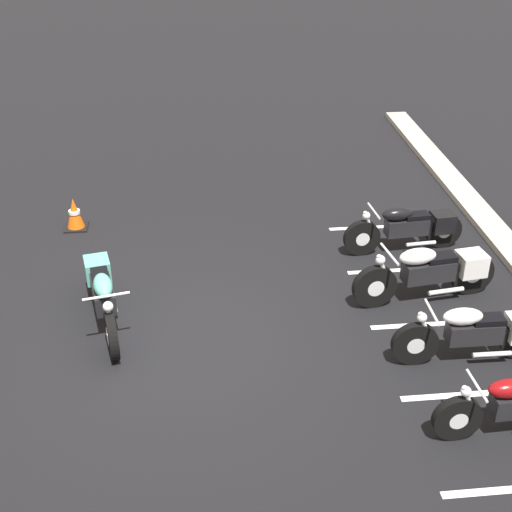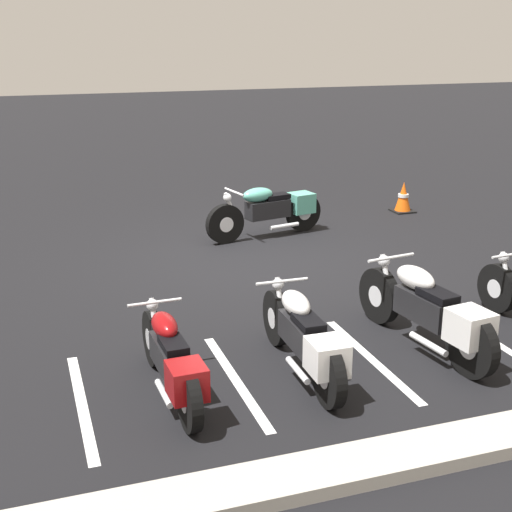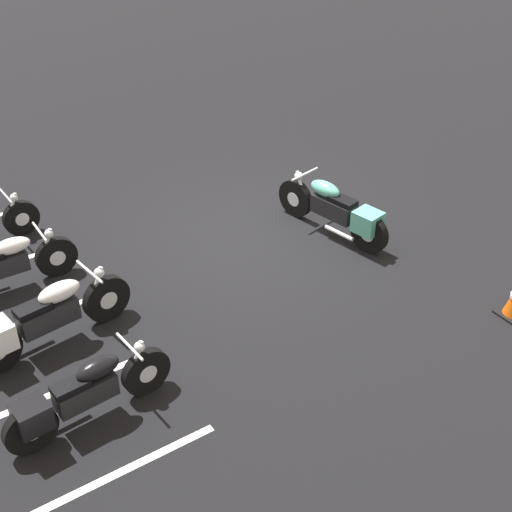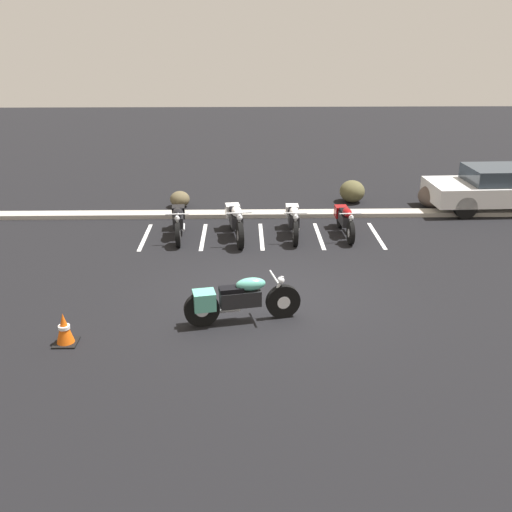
{
  "view_description": "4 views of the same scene",
  "coord_description": "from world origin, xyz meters",
  "views": [
    {
      "loc": [
        7.92,
        0.16,
        5.88
      ],
      "look_at": [
        -1.02,
        1.1,
        0.74
      ],
      "focal_mm": 50.0,
      "sensor_mm": 36.0,
      "label": 1
    },
    {
      "loc": [
        3.28,
        9.81,
        3.36
      ],
      "look_at": [
        0.49,
        1.56,
        0.57
      ],
      "focal_mm": 50.0,
      "sensor_mm": 36.0,
      "label": 2
    },
    {
      "loc": [
        -8.06,
        5.32,
        6.14
      ],
      "look_at": [
        -1.1,
        0.7,
        0.5
      ],
      "focal_mm": 50.0,
      "sensor_mm": 36.0,
      "label": 3
    },
    {
      "loc": [
        -0.55,
        -11.03,
        5.15
      ],
      "look_at": [
        -0.29,
        1.05,
        0.47
      ],
      "focal_mm": 42.0,
      "sensor_mm": 36.0,
      "label": 4
    }
  ],
  "objects": [
    {
      "name": "ground",
      "position": [
        0.0,
        0.0,
        0.0
      ],
      "size": [
        60.0,
        60.0,
        0.0
      ],
      "primitive_type": "plane",
      "color": "black"
    },
    {
      "name": "motorcycle_teal_featured",
      "position": [
        -0.69,
        -1.1,
        0.46
      ],
      "size": [
        2.16,
        0.77,
        0.86
      ],
      "rotation": [
        0.0,
        0.0,
        0.2
      ],
      "color": "black",
      "rests_on": "ground"
    },
    {
      "name": "parked_bike_1",
      "position": [
        -0.76,
        3.69,
        0.47
      ],
      "size": [
        0.7,
        2.23,
        0.88
      ],
      "rotation": [
        0.0,
        0.0,
        -1.44
      ],
      "color": "black",
      "rests_on": "ground"
    },
    {
      "name": "stall_line_1",
      "position": [
        -1.6,
        3.68,
        0.0
      ],
      "size": [
        0.1,
        2.1,
        0.0
      ],
      "primitive_type": "cube",
      "color": "white",
      "rests_on": "ground"
    },
    {
      "name": "parked_bike_0",
      "position": [
        -2.25,
        3.8,
        0.43
      ],
      "size": [
        0.58,
        2.05,
        0.81
      ],
      "rotation": [
        0.0,
        0.0,
        -1.49
      ],
      "color": "black",
      "rests_on": "ground"
    },
    {
      "name": "stall_line_2",
      "position": [
        -0.09,
        3.68,
        0.0
      ],
      "size": [
        0.1,
        2.1,
        0.0
      ],
      "primitive_type": "cube",
      "color": "white",
      "rests_on": "ground"
    },
    {
      "name": "stall_line_0",
      "position": [
        -3.12,
        3.68,
        0.0
      ],
      "size": [
        0.1,
        2.1,
        0.0
      ],
      "primitive_type": "cube",
      "color": "white",
      "rests_on": "ground"
    }
  ]
}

